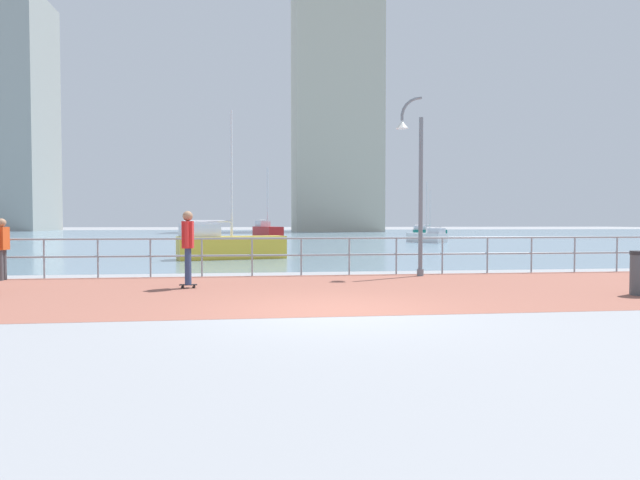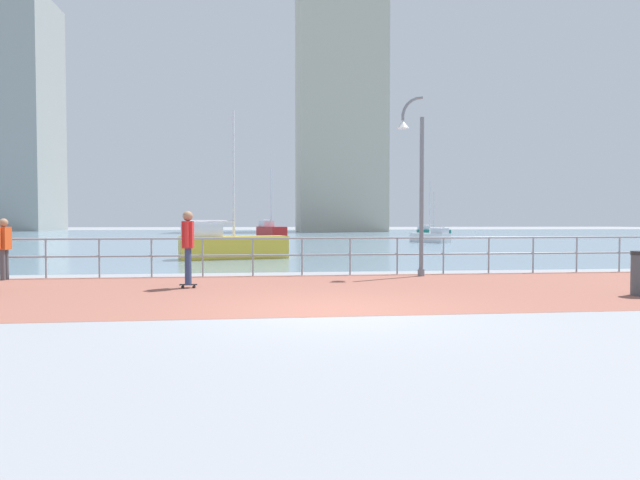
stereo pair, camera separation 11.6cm
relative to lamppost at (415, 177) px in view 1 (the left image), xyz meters
name	(u,v)px [view 1 (the left image)]	position (x,y,z in m)	size (l,w,h in m)	color
ground	(268,239)	(-3.17, 34.37, -2.80)	(220.00, 220.00, 0.00)	gray
brick_paving	(315,290)	(-3.17, -2.83, -2.80)	(28.00, 6.84, 0.01)	#935647
harbor_water	(266,236)	(-3.17, 45.59, -2.80)	(180.00, 88.00, 0.00)	#6B899E
waterfront_railing	(301,249)	(-3.17, 0.59, -2.05)	(25.25, 0.06, 1.10)	#8C99A3
lamppost	(415,177)	(0.00, 0.00, 0.00)	(0.82, 0.36, 5.07)	slate
skateboarder	(188,242)	(-6.04, -2.08, -1.72)	(0.40, 0.55, 1.79)	black
bystander	(2,244)	(-11.08, 0.24, -1.85)	(0.27, 0.56, 1.63)	#4C4C51
sailboat_ivory	(428,237)	(8.30, 23.94, -2.37)	(2.41, 3.32, 4.54)	white
sailboat_blue	(267,231)	(-3.17, 39.48, -2.14)	(3.00, 5.14, 6.90)	#B21E1E
sailboat_teal	(429,232)	(13.38, 38.96, -2.35)	(3.51, 1.69, 4.74)	#197266
sailboat_gray	(228,245)	(-5.58, 7.87, -2.22)	(4.58, 2.39, 6.16)	gold
tower_beige	(336,108)	(8.74, 72.15, 17.15)	(13.53, 12.35, 41.57)	#B2AD99
tower_slate	(12,113)	(-45.51, 84.27, 17.32)	(11.42, 13.84, 41.92)	#939993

